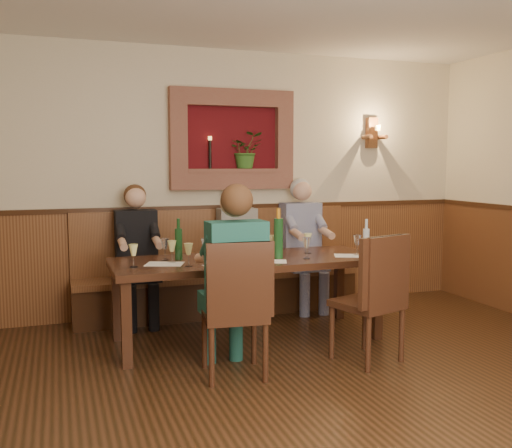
{
  "coord_description": "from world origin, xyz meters",
  "views": [
    {
      "loc": [
        -1.6,
        -2.94,
        1.6
      ],
      "look_at": [
        0.1,
        1.9,
        1.05
      ],
      "focal_mm": 40.0,
      "sensor_mm": 36.0,
      "label": 1
    }
  ],
  "objects_px": {
    "dining_table": "(247,266)",
    "person_chair_front": "(233,296)",
    "chair_near_left": "(234,337)",
    "water_bottle": "(366,241)",
    "wine_bottle_green_b": "(179,243)",
    "person_bench_left": "(138,267)",
    "spittoon_bucket": "(251,247)",
    "bench": "(219,283)",
    "wine_bottle_green_a": "(278,237)",
    "person_bench_mid": "(240,262)",
    "person_bench_right": "(303,256)",
    "chair_near_right": "(369,324)"
  },
  "relations": [
    {
      "from": "dining_table",
      "to": "chair_near_left",
      "type": "bearing_deg",
      "value": -114.74
    },
    {
      "from": "chair_near_right",
      "to": "chair_near_left",
      "type": "bearing_deg",
      "value": 160.32
    },
    {
      "from": "water_bottle",
      "to": "wine_bottle_green_a",
      "type": "bearing_deg",
      "value": 170.4
    },
    {
      "from": "person_bench_right",
      "to": "person_chair_front",
      "type": "bearing_deg",
      "value": -128.85
    },
    {
      "from": "dining_table",
      "to": "spittoon_bucket",
      "type": "xyz_separation_m",
      "value": [
        0.02,
        -0.04,
        0.18
      ]
    },
    {
      "from": "bench",
      "to": "person_bench_left",
      "type": "height_order",
      "value": "person_bench_left"
    },
    {
      "from": "water_bottle",
      "to": "chair_near_left",
      "type": "bearing_deg",
      "value": -157.92
    },
    {
      "from": "spittoon_bucket",
      "to": "wine_bottle_green_b",
      "type": "height_order",
      "value": "wine_bottle_green_b"
    },
    {
      "from": "bench",
      "to": "person_chair_front",
      "type": "distance_m",
      "value": 1.78
    },
    {
      "from": "person_bench_mid",
      "to": "wine_bottle_green_b",
      "type": "distance_m",
      "value": 1.11
    },
    {
      "from": "wine_bottle_green_a",
      "to": "wine_bottle_green_b",
      "type": "distance_m",
      "value": 0.89
    },
    {
      "from": "wine_bottle_green_b",
      "to": "bench",
      "type": "bearing_deg",
      "value": 53.67
    },
    {
      "from": "person_bench_left",
      "to": "water_bottle",
      "type": "relative_size",
      "value": 4.1
    },
    {
      "from": "bench",
      "to": "spittoon_bucket",
      "type": "relative_size",
      "value": 13.69
    },
    {
      "from": "wine_bottle_green_a",
      "to": "wine_bottle_green_b",
      "type": "relative_size",
      "value": 1.23
    },
    {
      "from": "water_bottle",
      "to": "person_bench_mid",
      "type": "bearing_deg",
      "value": 129.71
    },
    {
      "from": "wine_bottle_green_a",
      "to": "wine_bottle_green_b",
      "type": "bearing_deg",
      "value": 165.55
    },
    {
      "from": "chair_near_left",
      "to": "person_bench_mid",
      "type": "height_order",
      "value": "person_bench_mid"
    },
    {
      "from": "chair_near_left",
      "to": "spittoon_bucket",
      "type": "xyz_separation_m",
      "value": [
        0.4,
        0.78,
        0.56
      ]
    },
    {
      "from": "wine_bottle_green_a",
      "to": "water_bottle",
      "type": "height_order",
      "value": "wine_bottle_green_a"
    },
    {
      "from": "person_bench_right",
      "to": "dining_table",
      "type": "bearing_deg",
      "value": -137.9
    },
    {
      "from": "bench",
      "to": "person_chair_front",
      "type": "bearing_deg",
      "value": -102.25
    },
    {
      "from": "water_bottle",
      "to": "person_bench_left",
      "type": "bearing_deg",
      "value": 151.27
    },
    {
      "from": "dining_table",
      "to": "person_chair_front",
      "type": "xyz_separation_m",
      "value": [
        -0.37,
        -0.78,
        -0.07
      ]
    },
    {
      "from": "wine_bottle_green_b",
      "to": "water_bottle",
      "type": "height_order",
      "value": "wine_bottle_green_b"
    },
    {
      "from": "person_bench_mid",
      "to": "person_bench_right",
      "type": "distance_m",
      "value": 0.73
    },
    {
      "from": "dining_table",
      "to": "bench",
      "type": "distance_m",
      "value": 1.01
    },
    {
      "from": "dining_table",
      "to": "spittoon_bucket",
      "type": "bearing_deg",
      "value": -61.77
    },
    {
      "from": "chair_near_right",
      "to": "person_bench_left",
      "type": "height_order",
      "value": "person_bench_left"
    },
    {
      "from": "chair_near_left",
      "to": "spittoon_bucket",
      "type": "distance_m",
      "value": 1.04
    },
    {
      "from": "person_bench_right",
      "to": "wine_bottle_green_b",
      "type": "relative_size",
      "value": 3.92
    },
    {
      "from": "dining_table",
      "to": "wine_bottle_green_b",
      "type": "height_order",
      "value": "wine_bottle_green_b"
    },
    {
      "from": "water_bottle",
      "to": "bench",
      "type": "bearing_deg",
      "value": 132.69
    },
    {
      "from": "spittoon_bucket",
      "to": "wine_bottle_green_a",
      "type": "height_order",
      "value": "wine_bottle_green_a"
    },
    {
      "from": "wine_bottle_green_a",
      "to": "water_bottle",
      "type": "relative_size",
      "value": 1.32
    },
    {
      "from": "person_bench_left",
      "to": "spittoon_bucket",
      "type": "height_order",
      "value": "person_bench_left"
    },
    {
      "from": "spittoon_bucket",
      "to": "wine_bottle_green_b",
      "type": "bearing_deg",
      "value": 164.47
    },
    {
      "from": "chair_near_left",
      "to": "person_bench_left",
      "type": "bearing_deg",
      "value": 113.3
    },
    {
      "from": "person_bench_mid",
      "to": "spittoon_bucket",
      "type": "distance_m",
      "value": 0.94
    },
    {
      "from": "bench",
      "to": "wine_bottle_green_b",
      "type": "distance_m",
      "value": 1.16
    },
    {
      "from": "chair_near_right",
      "to": "person_bench_mid",
      "type": "xyz_separation_m",
      "value": [
        -0.55,
        1.7,
        0.26
      ]
    },
    {
      "from": "person_bench_right",
      "to": "person_bench_left",
      "type": "bearing_deg",
      "value": 179.95
    },
    {
      "from": "dining_table",
      "to": "wine_bottle_green_b",
      "type": "relative_size",
      "value": 6.56
    },
    {
      "from": "spittoon_bucket",
      "to": "person_bench_right",
      "type": "bearing_deg",
      "value": 43.99
    },
    {
      "from": "wine_bottle_green_b",
      "to": "person_chair_front",
      "type": "bearing_deg",
      "value": -76.28
    },
    {
      "from": "person_bench_left",
      "to": "dining_table",
      "type": "bearing_deg",
      "value": -44.17
    },
    {
      "from": "bench",
      "to": "chair_near_left",
      "type": "distance_m",
      "value": 1.8
    },
    {
      "from": "chair_near_left",
      "to": "person_bench_mid",
      "type": "relative_size",
      "value": 0.76
    },
    {
      "from": "chair_near_left",
      "to": "water_bottle",
      "type": "xyz_separation_m",
      "value": [
        1.45,
        0.59,
        0.58
      ]
    },
    {
      "from": "person_chair_front",
      "to": "wine_bottle_green_a",
      "type": "distance_m",
      "value": 1.0
    }
  ]
}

